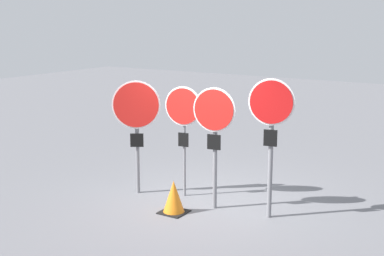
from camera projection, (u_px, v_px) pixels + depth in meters
ground_plane at (205, 202)px, 9.95m from camera, size 40.00×40.00×0.00m
stop_sign_0 at (136, 115)px, 10.11m from camera, size 0.78×0.52×2.21m
stop_sign_1 at (183, 114)px, 9.94m from camera, size 0.73×0.15×2.13m
stop_sign_2 at (214, 123)px, 9.28m from camera, size 0.77×0.18×2.20m
stop_sign_3 at (271, 121)px, 8.81m from camera, size 0.77×0.21×2.40m
traffic_cone_0 at (174, 197)px, 9.35m from camera, size 0.45×0.45×0.58m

